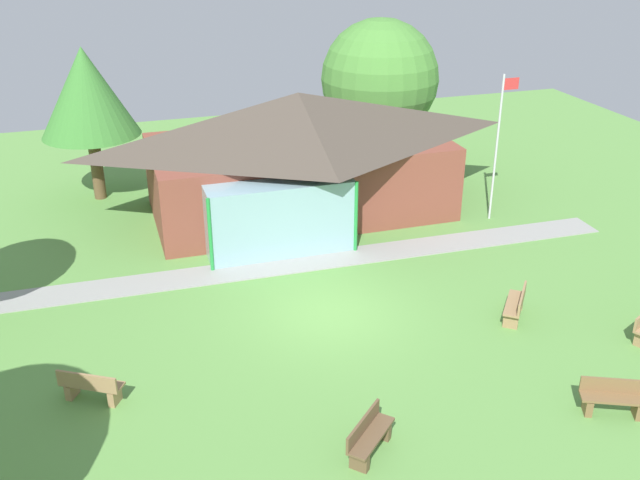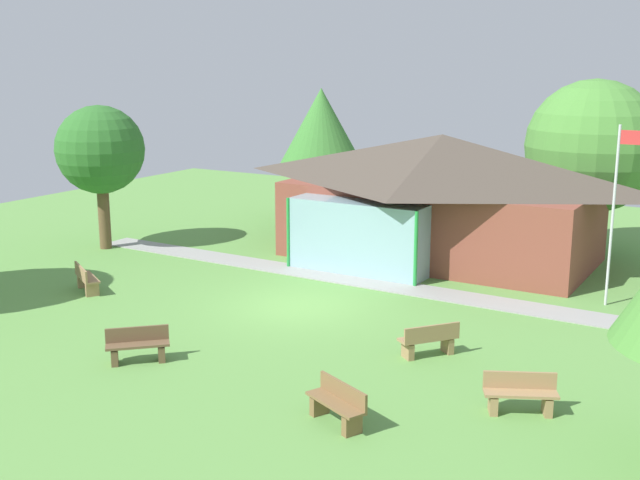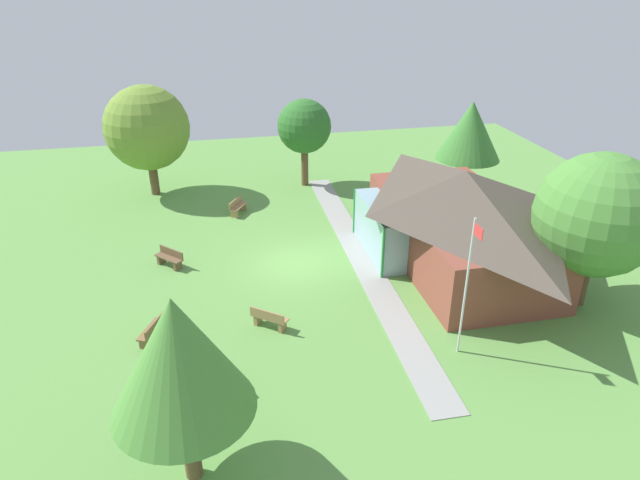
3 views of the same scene
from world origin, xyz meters
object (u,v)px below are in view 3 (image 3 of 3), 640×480
Objects in this scene: bench_front_center at (170,258)px; tree_far_east at (178,357)px; bench_front_right at (153,331)px; tree_lawn_corner at (147,128)px; bench_mid_right at (269,319)px; bench_lawn_far_right at (220,374)px; tree_west_hedge at (304,127)px; bench_mid_left at (238,207)px; flagpole at (467,282)px; tree_behind_pavilion_right at (598,215)px; tree_behind_pavilion_left at (470,131)px; pavilion at (457,216)px.

tree_far_east is at bearing 140.81° from bench_front_center.
bench_front_right is 0.23× the size of tree_lawn_corner.
bench_lawn_far_right is (2.87, -2.01, 0.00)m from bench_mid_right.
bench_front_center is 12.81m from tree_west_hedge.
tree_far_east reaches higher than bench_front_center.
flagpole is at bearing 56.25° from bench_mid_left.
tree_lawn_corner is 1.02× the size of tree_behind_pavilion_right.
tree_lawn_corner is (-18.41, -3.03, 3.70)m from bench_lawn_far_right.
bench_mid_left is 13.88m from tree_behind_pavilion_left.
flagpole is at bearing -173.96° from bench_front_center.
bench_front_right is 17.66m from tree_west_hedge.
pavilion is at bearing -143.42° from bench_front_center.
tree_lawn_corner is (-15.55, -5.05, 3.70)m from bench_mid_right.
tree_behind_pavilion_left is at bearing -117.83° from bench_front_center.
pavilion reaches higher than bench_mid_right.
pavilion is 7.55× the size of bench_front_right.
tree_behind_pavilion_right is (-1.96, 14.80, 3.59)m from bench_lawn_far_right.
tree_west_hedge is (-4.47, -8.77, -0.43)m from tree_behind_pavilion_left.
pavilion is 18.66m from tree_lawn_corner.
bench_mid_left is 0.23× the size of tree_lawn_corner.
tree_behind_pavilion_right is at bearing 47.30° from tree_lawn_corner.
flagpole is 13.89m from bench_front_center.
bench_front_center is 18.37m from tree_behind_pavilion_right.
bench_front_center is 0.24× the size of tree_far_east.
flagpole is 0.81× the size of tree_lawn_corner.
bench_front_right is 0.26× the size of tree_behind_pavilion_left.
bench_lawn_far_right is at bearing -86.72° from bench_mid_right.
bench_front_center is at bearing -13.87° from bench_lawn_far_right.
tree_far_east is at bearing -50.14° from pavilion.
tree_behind_pavilion_right reaches higher than bench_mid_left.
flagpole reaches higher than bench_mid_left.
tree_far_east is 23.44m from tree_behind_pavilion_left.
tree_lawn_corner reaches higher than tree_behind_pavilion_right.
pavilion is at bearing 157.67° from flagpole.
tree_west_hedge is (-15.18, 4.25, 3.37)m from bench_mid_right.
pavilion is 7.14m from flagpole.
bench_mid_left is 7.29m from tree_lawn_corner.
tree_west_hedge is at bearing -152.05° from tree_behind_pavilion_right.
tree_behind_pavilion_left is at bearing 178.87° from tree_behind_pavilion_right.
pavilion is 10.11m from bench_mid_right.
bench_front_center is 5.78m from bench_front_right.
pavilion is 8.06× the size of bench_mid_right.
tree_behind_pavilion_right is (12.32, 13.11, 3.59)m from bench_mid_left.
pavilion is 8.42× the size of bench_front_center.
bench_front_right is (5.76, -0.45, 0.00)m from bench_front_center.
bench_front_center is (-2.24, -13.13, -1.94)m from pavilion.
bench_mid_right is at bearing 32.33° from bench_mid_left.
tree_behind_pavilion_right is at bearing 109.57° from tree_far_east.
flagpole reaches higher than bench_front_center.
bench_front_right is at bearing -93.47° from tree_behind_pavilion_right.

